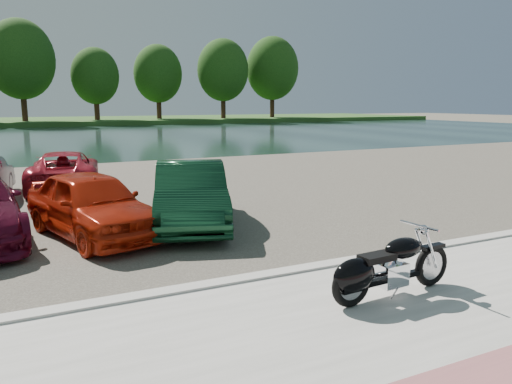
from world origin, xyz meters
TOP-DOWN VIEW (x-y plane):
  - ground at (0.00, 0.00)m, footprint 200.00×200.00m
  - promenade at (0.00, -1.00)m, footprint 60.00×6.00m
  - kerb at (0.00, 2.00)m, footprint 60.00×0.30m
  - parking_lot at (0.00, 11.00)m, footprint 60.00×18.00m
  - river at (0.00, 40.00)m, footprint 120.00×40.00m
  - far_bank at (0.00, 72.00)m, footprint 120.00×24.00m
  - far_trees at (4.36, 65.79)m, footprint 70.25×10.68m
  - motorcycle at (-0.12, 0.35)m, footprint 2.33×0.75m
  - car_4 at (-3.42, 6.11)m, footprint 2.81×4.60m
  - car_5 at (-1.12, 6.14)m, footprint 2.93×4.89m
  - car_10 at (-3.34, 12.90)m, footprint 2.87×5.01m

SIDE VIEW (x-z plane):
  - ground at x=0.00m, z-range 0.00..0.00m
  - river at x=0.00m, z-range 0.00..0.00m
  - parking_lot at x=0.00m, z-range 0.00..0.04m
  - promenade at x=0.00m, z-range 0.00..0.10m
  - kerb at x=0.00m, z-range 0.00..0.14m
  - far_bank at x=0.00m, z-range 0.00..0.60m
  - motorcycle at x=-0.12m, z-range 0.04..1.09m
  - car_10 at x=-3.34m, z-range 0.04..1.36m
  - car_4 at x=-3.42m, z-range 0.04..1.50m
  - car_5 at x=-1.12m, z-range 0.04..1.56m
  - far_trees at x=4.36m, z-range 1.23..13.75m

